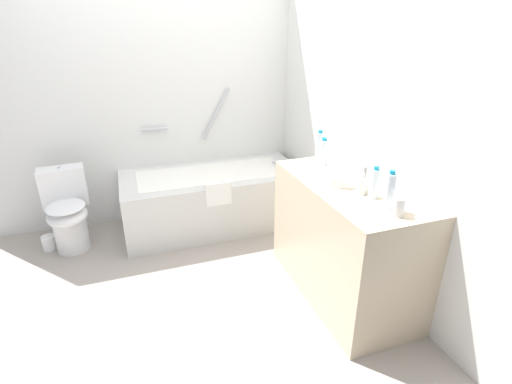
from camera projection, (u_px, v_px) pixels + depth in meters
name	position (u px, v px, depth m)	size (l,w,h in m)	color
ground_plane	(180.00, 291.00, 2.76)	(3.77, 3.77, 0.00)	#9E9389
wall_back_tiled	(146.00, 99.00, 3.50)	(3.17, 0.10, 2.31)	silver
wall_right_mirror	(367.00, 119.00, 2.74)	(0.10, 3.07, 2.31)	silver
bathtub	(214.00, 197.00, 3.62)	(1.66, 0.78, 1.23)	silver
toilet	(67.00, 212.00, 3.20)	(0.38, 0.54, 0.69)	white
vanity_counter	(345.00, 240.00, 2.61)	(0.56, 1.18, 0.83)	tan
sink_basin	(342.00, 177.00, 2.49)	(0.28, 0.28, 0.06)	white
sink_faucet	(364.00, 173.00, 2.54)	(0.11, 0.15, 0.08)	#B3B3B9
water_bottle_0	(319.00, 147.00, 2.81)	(0.06, 0.06, 0.24)	silver
water_bottle_1	(323.00, 154.00, 2.68)	(0.06, 0.06, 0.23)	silver
water_bottle_2	(390.00, 192.00, 2.06)	(0.06, 0.06, 0.23)	silver
water_bottle_3	(375.00, 183.00, 2.22)	(0.06, 0.06, 0.20)	silver
drinking_glass_0	(398.00, 207.00, 2.02)	(0.07, 0.07, 0.10)	white
drinking_glass_1	(362.00, 186.00, 2.30)	(0.07, 0.07, 0.09)	white
drinking_glass_2	(328.00, 159.00, 2.78)	(0.07, 0.07, 0.08)	white
drinking_glass_3	(335.00, 165.00, 2.66)	(0.08, 0.08, 0.09)	white
toilet_paper_roll	(49.00, 243.00, 3.26)	(0.11, 0.11, 0.13)	white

